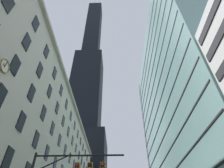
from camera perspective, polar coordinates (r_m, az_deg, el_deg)
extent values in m
cube|color=beige|center=(46.82, -21.64, -22.00)|extent=(12.04, 73.77, 29.48)
cube|color=#B2A893|center=(50.74, -11.17, -7.64)|extent=(0.70, 73.77, 0.60)
cube|color=black|center=(22.67, -29.62, -19.49)|extent=(0.14, 1.40, 2.20)
cube|color=black|center=(20.54, -31.44, -3.14)|extent=(0.14, 1.40, 2.20)
cube|color=black|center=(24.18, -26.37, -10.41)|extent=(0.14, 1.40, 2.20)
cube|color=black|center=(28.23, -22.55, -15.64)|extent=(0.14, 1.40, 2.20)
cube|color=black|center=(32.55, -19.59, -19.48)|extent=(0.14, 1.40, 2.20)
cube|color=black|center=(37.04, -17.24, -22.37)|extent=(0.14, 1.40, 2.20)
cube|color=black|center=(22.98, -27.88, 5.17)|extent=(0.14, 1.40, 2.20)
cube|color=black|center=(26.28, -23.73, -2.56)|extent=(0.14, 1.40, 2.20)
cube|color=black|center=(30.05, -20.54, -8.45)|extent=(0.14, 1.40, 2.20)
cube|color=black|center=(34.14, -18.02, -12.96)|extent=(0.14, 1.40, 2.20)
cube|color=black|center=(38.44, -15.99, -16.47)|extent=(0.14, 1.40, 2.20)
cube|color=black|center=(42.90, -14.32, -19.25)|extent=(0.14, 1.40, 2.20)
cube|color=black|center=(47.47, -12.93, -21.49)|extent=(0.14, 1.40, 2.20)
cube|color=black|center=(52.11, -11.75, -23.32)|extent=(0.14, 1.40, 2.20)
cube|color=black|center=(23.59, -29.50, 21.14)|extent=(0.14, 1.40, 2.20)
cube|color=black|center=(25.86, -24.99, 11.75)|extent=(0.14, 1.40, 2.20)
cube|color=black|center=(28.84, -21.54, 4.02)|extent=(0.14, 1.40, 2.20)
cube|color=black|center=(32.31, -18.84, -2.16)|extent=(0.14, 1.40, 2.20)
cube|color=black|center=(36.15, -16.67, -7.09)|extent=(0.14, 1.40, 2.20)
cube|color=black|center=(40.24, -14.90, -11.04)|extent=(0.14, 1.40, 2.20)
cube|color=black|center=(44.52, -13.42, -14.24)|extent=(0.14, 1.40, 2.20)
cube|color=black|center=(48.93, -12.18, -16.86)|extent=(0.14, 1.40, 2.20)
cube|color=black|center=(53.45, -11.12, -19.04)|extent=(0.14, 1.40, 2.20)
cube|color=black|center=(58.04, -10.20, -20.87)|extent=(0.14, 1.40, 2.20)
cube|color=black|center=(62.70, -9.41, -22.42)|extent=(0.14, 1.40, 2.20)
cube|color=black|center=(67.41, -8.70, -23.76)|extent=(0.14, 1.40, 2.20)
cube|color=black|center=(29.07, -22.62, 16.92)|extent=(0.14, 1.40, 2.20)
cube|color=black|center=(31.75, -19.71, 9.46)|extent=(0.14, 1.40, 2.20)
cube|color=black|center=(34.93, -17.39, 3.24)|extent=(0.14, 1.40, 2.20)
cube|color=black|center=(38.51, -15.51, -1.88)|extent=(0.14, 1.40, 2.20)
cube|color=black|center=(42.37, -13.95, -6.11)|extent=(0.14, 1.40, 2.20)
cube|color=black|center=(46.45, -12.63, -9.61)|extent=(0.14, 1.40, 2.20)
cube|color=black|center=(50.70, -11.52, -12.52)|extent=(0.14, 1.40, 2.20)
cube|color=black|center=(55.07, -10.55, -14.98)|extent=(0.14, 1.40, 2.20)
cube|color=black|center=(59.54, -9.72, -17.07)|extent=(0.14, 1.40, 2.20)
cube|color=black|center=(64.09, -8.99, -18.86)|extent=(0.14, 1.40, 2.20)
cube|color=black|center=(68.71, -8.34, -20.41)|extent=(0.14, 1.40, 2.20)
cube|color=black|center=(73.37, -7.76, -21.77)|extent=(0.14, 1.40, 2.20)
torus|color=olive|center=(21.21, -30.31, 4.84)|extent=(0.14, 1.51, 1.51)
cylinder|color=silver|center=(21.23, -30.40, 4.84)|extent=(0.05, 1.30, 1.30)
cube|color=black|center=(21.05, -30.48, 4.99)|extent=(0.03, 0.38, 0.25)
cube|color=black|center=(21.36, -30.01, 5.39)|extent=(0.03, 0.08, 0.58)
cube|color=black|center=(123.95, -8.03, -2.63)|extent=(19.81, 19.81, 64.94)
cube|color=black|center=(178.02, -5.81, 16.28)|extent=(12.73, 12.73, 81.18)
cylinder|color=silver|center=(225.58, -5.52, 23.86)|extent=(1.20, 1.20, 27.59)
cylinder|color=silver|center=(225.13, -4.11, 23.94)|extent=(1.20, 1.20, 27.59)
cube|color=gray|center=(52.84, 22.75, -6.86)|extent=(16.58, 51.68, 56.98)
cube|color=black|center=(45.10, 16.47, -20.73)|extent=(0.12, 50.68, 0.24)
cube|color=black|center=(46.51, 15.52, -16.13)|extent=(0.12, 50.68, 0.24)
cube|color=black|center=(48.20, 14.68, -11.82)|extent=(0.12, 50.68, 0.24)
cube|color=black|center=(50.16, 13.92, -7.82)|extent=(0.12, 50.68, 0.24)
cube|color=black|center=(52.36, 13.24, -4.15)|extent=(0.12, 50.68, 0.24)
cube|color=black|center=(54.75, 12.62, -0.78)|extent=(0.12, 50.68, 0.24)
cube|color=black|center=(57.33, 12.05, 2.30)|extent=(0.12, 50.68, 0.24)
cube|color=black|center=(60.06, 11.53, 5.11)|extent=(0.12, 50.68, 0.24)
cube|color=black|center=(62.93, 11.05, 7.66)|extent=(0.12, 50.68, 0.24)
cube|color=black|center=(65.92, 10.61, 9.99)|extent=(0.12, 50.68, 0.24)
cylinder|color=black|center=(16.01, -10.04, -21.03)|extent=(7.14, 0.14, 0.14)
cylinder|color=black|center=(16.37, -18.28, -22.41)|extent=(2.94, 0.10, 1.49)
cylinder|color=black|center=(15.93, -10.51, -22.03)|extent=(0.04, 0.04, 0.60)
sphere|color=red|center=(15.64, -10.84, -23.47)|extent=(0.20, 0.20, 0.20)
cylinder|color=black|center=(15.77, -6.74, -22.20)|extent=(0.04, 0.04, 0.60)
sphere|color=#450808|center=(15.48, -6.96, -23.66)|extent=(0.20, 0.20, 0.20)
cylinder|color=black|center=(15.67, -2.89, -22.28)|extent=(0.04, 0.04, 0.60)
sphere|color=red|center=(15.37, -3.00, -23.76)|extent=(0.20, 0.20, 0.20)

